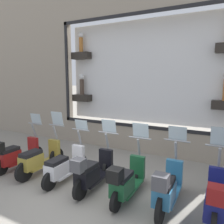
% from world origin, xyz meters
% --- Properties ---
extents(ground_plane, '(120.00, 120.00, 0.00)m').
position_xyz_m(ground_plane, '(0.00, 0.00, 0.00)').
color(ground_plane, gray).
extents(building_facade, '(1.22, 36.00, 8.52)m').
position_xyz_m(building_facade, '(3.60, -0.00, 4.36)').
color(building_facade, gray).
rests_on(building_facade, ground_plane).
extents(scooter_navy_1, '(1.81, 0.61, 1.70)m').
position_xyz_m(scooter_navy_1, '(0.29, -2.70, 0.49)').
color(scooter_navy_1, black).
rests_on(scooter_navy_1, ground_plane).
extents(scooter_teal_2, '(1.81, 0.61, 1.62)m').
position_xyz_m(scooter_teal_2, '(0.29, -1.78, 0.49)').
color(scooter_teal_2, black).
rests_on(scooter_teal_2, ground_plane).
extents(scooter_green_3, '(1.79, 0.60, 1.61)m').
position_xyz_m(scooter_green_3, '(0.28, -0.87, 0.46)').
color(scooter_green_3, black).
rests_on(scooter_green_3, ground_plane).
extents(scooter_black_4, '(1.80, 0.61, 1.62)m').
position_xyz_m(scooter_black_4, '(0.29, 0.05, 0.47)').
color(scooter_black_4, black).
rests_on(scooter_black_4, ground_plane).
extents(scooter_white_5, '(1.79, 0.60, 1.53)m').
position_xyz_m(scooter_white_5, '(0.34, 0.96, 0.42)').
color(scooter_white_5, black).
rests_on(scooter_white_5, ground_plane).
extents(scooter_olive_6, '(1.81, 0.61, 1.70)m').
position_xyz_m(scooter_olive_6, '(0.35, 1.88, 0.45)').
color(scooter_olive_6, black).
rests_on(scooter_olive_6, ground_plane).
extents(scooter_red_7, '(1.79, 0.61, 1.58)m').
position_xyz_m(scooter_red_7, '(0.28, 2.79, 0.46)').
color(scooter_red_7, black).
rests_on(scooter_red_7, ground_plane).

